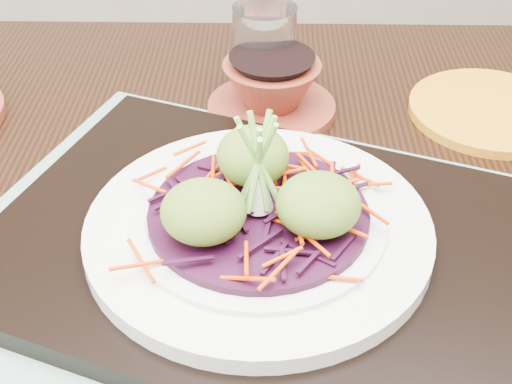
{
  "coord_description": "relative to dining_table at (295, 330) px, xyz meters",
  "views": [
    {
      "loc": [
        -0.07,
        -0.37,
        1.22
      ],
      "look_at": [
        -0.02,
        0.08,
        0.88
      ],
      "focal_mm": 50.0,
      "sensor_mm": 36.0,
      "label": 1
    }
  ],
  "objects": [
    {
      "name": "guacamole_scoops",
      "position": [
        -0.04,
        -0.02,
        0.18
      ],
      "size": [
        0.15,
        0.13,
        0.05
      ],
      "color": "olive",
      "rests_on": "cabbage_bed"
    },
    {
      "name": "water_glass",
      "position": [
        -0.0,
        0.26,
        0.16
      ],
      "size": [
        0.08,
        0.08,
        0.1
      ],
      "primitive_type": "cylinder",
      "rotation": [
        0.0,
        0.0,
        -0.12
      ],
      "color": "white",
      "rests_on": "dining_table"
    },
    {
      "name": "serving_tray",
      "position": [
        -0.04,
        -0.01,
        0.12
      ],
      "size": [
        0.52,
        0.48,
        0.02
      ],
      "primitive_type": "cube",
      "rotation": [
        0.0,
        0.0,
        -0.48
      ],
      "color": "black",
      "rests_on": "placemat"
    },
    {
      "name": "cabbage_bed",
      "position": [
        -0.04,
        -0.01,
        0.16
      ],
      "size": [
        0.17,
        0.17,
        0.01
      ],
      "primitive_type": "cylinder",
      "color": "black",
      "rests_on": "white_plate"
    },
    {
      "name": "yellow_plate",
      "position": [
        0.23,
        0.19,
        0.11
      ],
      "size": [
        0.23,
        0.23,
        0.01
      ],
      "primitive_type": "cylinder",
      "rotation": [
        0.0,
        0.0,
        -0.49
      ],
      "color": "orange",
      "rests_on": "dining_table"
    },
    {
      "name": "scallion_garnish",
      "position": [
        -0.04,
        -0.01,
        0.2
      ],
      "size": [
        0.06,
        0.06,
        0.1
      ],
      "primitive_type": null,
      "color": "#7EB94A",
      "rests_on": "cabbage_bed"
    },
    {
      "name": "white_plate",
      "position": [
        -0.04,
        -0.01,
        0.14
      ],
      "size": [
        0.28,
        0.28,
        0.02
      ],
      "color": "silver",
      "rests_on": "serving_tray"
    },
    {
      "name": "carrot_julienne",
      "position": [
        -0.04,
        -0.01,
        0.16
      ],
      "size": [
        0.21,
        0.21,
        0.01
      ],
      "primitive_type": null,
      "color": "#C73403",
      "rests_on": "cabbage_bed"
    },
    {
      "name": "terracotta_bowl_set",
      "position": [
        0.0,
        0.21,
        0.13
      ],
      "size": [
        0.16,
        0.16,
        0.06
      ],
      "rotation": [
        0.0,
        0.0,
        0.16
      ],
      "color": "maroon",
      "rests_on": "dining_table"
    },
    {
      "name": "placemat",
      "position": [
        -0.04,
        -0.01,
        0.11
      ],
      "size": [
        0.61,
        0.56,
        0.0
      ],
      "primitive_type": "cube",
      "rotation": [
        0.0,
        0.0,
        -0.48
      ],
      "color": "gray",
      "rests_on": "dining_table"
    },
    {
      "name": "dining_table",
      "position": [
        0.0,
        0.0,
        0.0
      ],
      "size": [
        1.41,
        1.03,
        0.82
      ],
      "rotation": [
        0.0,
        0.0,
        -0.12
      ],
      "color": "black",
      "rests_on": "ground"
    }
  ]
}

